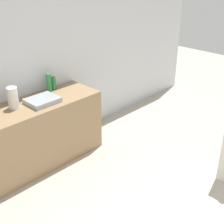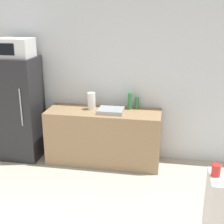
{
  "view_description": "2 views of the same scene",
  "coord_description": "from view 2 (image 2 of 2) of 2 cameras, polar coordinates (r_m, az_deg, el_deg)",
  "views": [
    {
      "loc": [
        -1.59,
        -0.16,
        2.53
      ],
      "look_at": [
        0.76,
        2.15,
        0.9
      ],
      "focal_mm": 50.0,
      "sensor_mm": 36.0,
      "label": 1
    },
    {
      "loc": [
        1.22,
        -1.52,
        2.4
      ],
      "look_at": [
        0.55,
        2.18,
        1.16
      ],
      "focal_mm": 50.0,
      "sensor_mm": 36.0,
      "label": 2
    }
  ],
  "objects": [
    {
      "name": "jar",
      "position": [
        2.85,
        18.49,
        -10.07
      ],
      "size": [
        0.08,
        0.08,
        0.1
      ],
      "primitive_type": "cylinder",
      "color": "red",
      "rests_on": "shelf_cabinet"
    },
    {
      "name": "microwave",
      "position": [
        5.15,
        -17.39,
        11.14
      ],
      "size": [
        0.54,
        0.42,
        0.29
      ],
      "color": "white",
      "rests_on": "refrigerator"
    },
    {
      "name": "bottle_short",
      "position": [
        5.03,
        4.57,
        1.61
      ],
      "size": [
        0.06,
        0.06,
        0.18
      ],
      "primitive_type": "cylinder",
      "color": "#2D7F42",
      "rests_on": "counter"
    },
    {
      "name": "counter",
      "position": [
        5.07,
        -1.52,
        -4.54
      ],
      "size": [
        1.81,
        0.62,
        0.87
      ],
      "primitive_type": "cube",
      "color": "#937551",
      "rests_on": "ground_plane"
    },
    {
      "name": "wall_back",
      "position": [
        5.19,
        -3.54,
        5.96
      ],
      "size": [
        8.0,
        0.06,
        2.6
      ],
      "primitive_type": "cube",
      "color": "silver",
      "rests_on": "ground_plane"
    },
    {
      "name": "bottle_tall",
      "position": [
        4.99,
        3.27,
        2.0
      ],
      "size": [
        0.07,
        0.07,
        0.27
      ],
      "primitive_type": "cylinder",
      "color": "#2D7F42",
      "rests_on": "counter"
    },
    {
      "name": "sink_basin",
      "position": [
        4.85,
        -0.2,
        0.26
      ],
      "size": [
        0.39,
        0.32,
        0.06
      ],
      "primitive_type": "cube",
      "color": "#9EA3A8",
      "rests_on": "counter"
    },
    {
      "name": "refrigerator",
      "position": [
        5.36,
        -16.39,
        0.59
      ],
      "size": [
        0.62,
        0.62,
        1.69
      ],
      "color": "#232326",
      "rests_on": "ground_plane"
    },
    {
      "name": "paper_towel_roll",
      "position": [
        4.99,
        -3.78,
        2.02
      ],
      "size": [
        0.13,
        0.13,
        0.27
      ],
      "primitive_type": "cylinder",
      "color": "white",
      "rests_on": "counter"
    }
  ]
}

